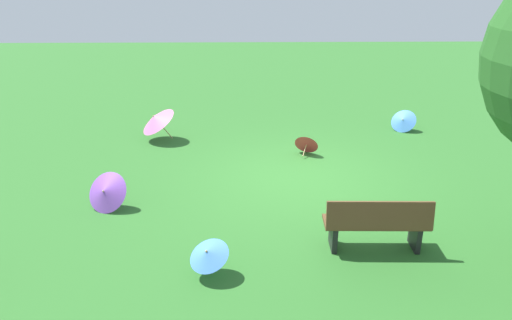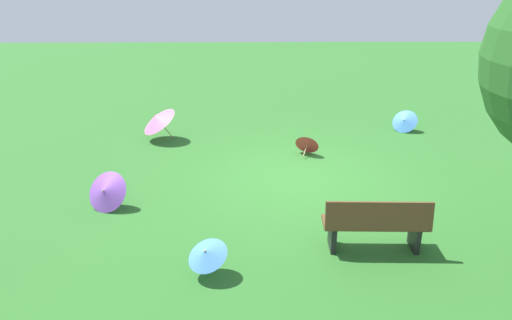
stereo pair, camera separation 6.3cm
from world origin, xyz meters
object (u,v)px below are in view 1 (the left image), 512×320
object	(u,v)px
park_bench	(377,224)
parasol_blue_2	(403,120)
parasol_blue_0	(208,254)
parasol_purple_0	(105,192)
parasol_pink_1	(156,119)
parasol_red_0	(307,143)

from	to	relation	value
park_bench	parasol_blue_2	distance (m)	6.21
parasol_blue_0	parasol_purple_0	world-z (taller)	parasol_purple_0
park_bench	parasol_pink_1	xyz separation A→B (m)	(4.27, -5.13, 0.11)
parasol_pink_1	parasol_blue_2	xyz separation A→B (m)	(-6.54, -0.65, -0.28)
parasol_blue_2	parasol_blue_0	bearing A→B (deg)	53.13
parasol_blue_0	parasol_pink_1	bearing A→B (deg)	-73.31
parasol_blue_0	parasol_purple_0	distance (m)	2.88
park_bench	parasol_red_0	xyz separation A→B (m)	(0.56, -4.12, -0.20)
park_bench	parasol_pink_1	bearing A→B (deg)	-50.26
parasol_purple_0	parasol_blue_2	size ratio (longest dim) A/B	1.11
park_bench	parasol_red_0	distance (m)	4.16
parasol_pink_1	parasol_purple_0	distance (m)	3.71
parasol_purple_0	parasol_blue_2	distance (m)	8.08
parasol_blue_2	parasol_pink_1	bearing A→B (deg)	5.68
parasol_blue_0	parasol_red_0	bearing A→B (deg)	-112.65
park_bench	parasol_blue_2	bearing A→B (deg)	-111.43
parasol_red_0	parasol_purple_0	bearing A→B (deg)	33.98
parasol_purple_0	park_bench	bearing A→B (deg)	162.44
park_bench	parasol_red_0	size ratio (longest dim) A/B	2.47
parasol_pink_1	parasol_blue_2	distance (m)	6.57
parasol_blue_0	parasol_blue_2	world-z (taller)	parasol_blue_2
parasol_pink_1	parasol_blue_2	bearing A→B (deg)	-174.32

